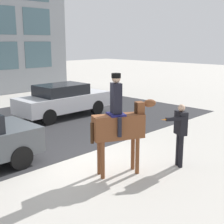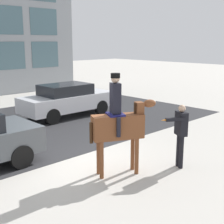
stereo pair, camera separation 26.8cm
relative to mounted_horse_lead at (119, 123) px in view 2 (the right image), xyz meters
The scene contains 5 objects.
ground_plane 1.92m from the mounted_horse_lead, 94.47° to the left, with size 80.00×80.00×0.00m, color beige.
road_surface 6.22m from the mounted_horse_lead, 90.97° to the left, with size 18.28×8.50×0.01m.
mounted_horse_lead is the anchor object (origin of this frame).
pedestrian_bystander 1.81m from the mounted_horse_lead, 29.23° to the right, with size 0.91×0.46×1.81m.
street_car_far_lane 7.06m from the mounted_horse_lead, 65.54° to the left, with size 4.51×1.83×1.55m.
Camera 2 is at (-5.46, -6.89, 3.50)m, focal length 50.00 mm.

